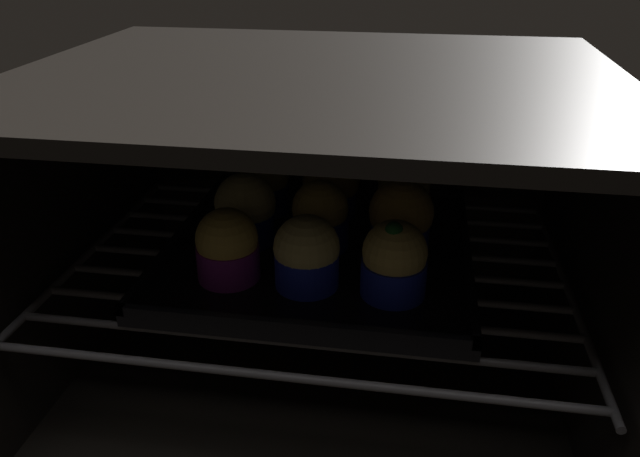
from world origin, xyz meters
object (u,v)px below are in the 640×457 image
Objects in this scene: muffin_row0_col0 at (227,247)px; muffin_row1_col0 at (245,210)px; muffin_row0_col1 at (310,255)px; muffin_row2_col1 at (331,186)px; muffin_row2_col0 at (264,185)px; baking_tray at (320,250)px; muffin_row0_col2 at (394,261)px; muffin_row1_col2 at (401,219)px; muffin_row1_col1 at (322,217)px; muffin_row2_col2 at (403,193)px.

muffin_row0_col0 is 0.93× the size of muffin_row1_col0.
muffin_row2_col1 is (-0.36, 17.05, 0.39)cm from muffin_row0_col1.
muffin_row0_col0 is 0.93× the size of muffin_row2_col1.
muffin_row0_col0 is at bearing -89.12° from muffin_row2_col0.
muffin_row1_col0 is at bearing -134.36° from muffin_row2_col1.
muffin_row0_col1 is at bearing -1.56° from muffin_row0_col0.
baking_tray is 4.07× the size of muffin_row2_col1.
muffin_row0_col2 is (8.39, -0.26, 0.20)cm from muffin_row0_col1.
muffin_row0_col1 is 19.19cm from muffin_row2_col0.
muffin_row0_col2 is at bearing -63.18° from muffin_row2_col1.
muffin_row0_col1 is 0.92× the size of muffin_row2_col1.
muffin_row1_col2 is (8.63, 8.66, 0.56)cm from muffin_row0_col1.
muffin_row0_col0 is 16.98cm from muffin_row0_col2.
baking_tray is 3.99× the size of muffin_row1_col2.
muffin_row2_col0 is at bearing 90.88° from muffin_row0_col0.
muffin_row2_col1 is at bearing 90.29° from baking_tray.
muffin_row1_col1 is 0.94× the size of muffin_row1_col2.
muffin_row0_col1 is at bearing -134.90° from muffin_row1_col2.
muffin_row1_col1 is 1.04× the size of muffin_row2_col0.
muffin_row1_col1 is 0.97× the size of muffin_row2_col2.
muffin_row2_col1 is (8.22, 16.82, 0.34)cm from muffin_row0_col0.
muffin_row1_col0 is 17.52cm from muffin_row1_col2.
baking_tray is at bearing -173.81° from muffin_row1_col1.
muffin_row1_col0 and muffin_row2_col2 have the same top height.
muffin_row0_col0 is at bearing -116.04° from muffin_row2_col1.
muffin_row1_col1 is at bearing 44.11° from muffin_row0_col0.
muffin_row2_col1 is at bearing 136.94° from muffin_row1_col2.
baking_tray is at bearing 0.69° from muffin_row1_col0.
muffin_row1_col1 is 12.17cm from muffin_row2_col2.
muffin_row1_col1 reaches higher than muffin_row0_col0.
muffin_row0_col2 reaches higher than baking_tray.
muffin_row1_col2 is at bearing -90.02° from muffin_row2_col2.
muffin_row2_col2 reaches higher than muffin_row1_col1.
muffin_row2_col2 reaches higher than muffin_row0_col1.
muffin_row2_col2 is (17.47, -0.09, 0.22)cm from muffin_row2_col0.
muffin_row1_col2 reaches higher than muffin_row2_col0.
muffin_row1_col1 reaches higher than baking_tray.
muffin_row1_col0 is 1.01× the size of muffin_row2_col2.
muffin_row2_col2 is (0.24, 17.21, -0.05)cm from muffin_row0_col2.
muffin_row1_col0 is at bearing -90.33° from muffin_row2_col0.
muffin_row0_col1 is (8.58, -0.23, -0.04)cm from muffin_row0_col0.
muffin_row0_col1 is at bearing -43.16° from muffin_row1_col0.
muffin_row0_col0 is 23.99cm from muffin_row2_col2.
muffin_row0_col0 is 0.93× the size of muffin_row0_col2.
baking_tray is 9.66cm from muffin_row2_col1.
muffin_row2_col1 reaches higher than muffin_row0_col0.
muffin_row2_col1 is at bearing 91.78° from muffin_row1_col1.
muffin_row2_col1 is 8.99cm from muffin_row2_col2.
muffin_row1_col1 is 8.60cm from muffin_row2_col1.
muffin_row1_col1 is at bearing 0.83° from muffin_row1_col0.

